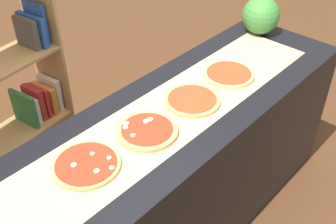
# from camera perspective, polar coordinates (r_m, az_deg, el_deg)

# --- Properties ---
(counter) EXTENTS (2.49, 0.69, 0.95)m
(counter) POSITION_cam_1_polar(r_m,az_deg,el_deg) (2.38, -0.00, -9.51)
(counter) COLOR black
(counter) RESTS_ON ground_plane
(parchment_paper) EXTENTS (2.07, 0.42, 0.00)m
(parchment_paper) POSITION_cam_1_polar(r_m,az_deg,el_deg) (2.06, -0.00, -0.42)
(parchment_paper) COLOR tan
(parchment_paper) RESTS_ON counter
(pizza_mushroom_0) EXTENTS (0.30, 0.30, 0.03)m
(pizza_mushroom_0) POSITION_cam_1_polar(r_m,az_deg,el_deg) (1.81, -11.19, -7.13)
(pizza_mushroom_0) COLOR tan
(pizza_mushroom_0) RESTS_ON parchment_paper
(pizza_mushroom_1) EXTENTS (0.29, 0.29, 0.03)m
(pizza_mushroom_1) POSITION_cam_1_polar(r_m,az_deg,el_deg) (1.95, -2.91, -2.58)
(pizza_mushroom_1) COLOR tan
(pizza_mushroom_1) RESTS_ON parchment_paper
(pizza_plain_2) EXTENTS (0.30, 0.30, 0.02)m
(pizza_plain_2) POSITION_cam_1_polar(r_m,az_deg,el_deg) (2.14, 3.33, 1.65)
(pizza_plain_2) COLOR tan
(pizza_plain_2) RESTS_ON parchment_paper
(pizza_plain_3) EXTENTS (0.29, 0.29, 0.02)m
(pizza_plain_3) POSITION_cam_1_polar(r_m,az_deg,el_deg) (2.37, 8.37, 5.20)
(pizza_plain_3) COLOR #DBB26B
(pizza_plain_3) RESTS_ON parchment_paper
(watermelon) EXTENTS (0.25, 0.25, 0.25)m
(watermelon) POSITION_cam_1_polar(r_m,az_deg,el_deg) (2.84, 12.70, 12.87)
(watermelon) COLOR #387A33
(watermelon) RESTS_ON counter
(bookshelf) EXTENTS (0.75, 0.39, 1.50)m
(bookshelf) POSITION_cam_1_polar(r_m,az_deg,el_deg) (2.76, -19.40, 1.18)
(bookshelf) COLOR #A87A47
(bookshelf) RESTS_ON ground_plane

